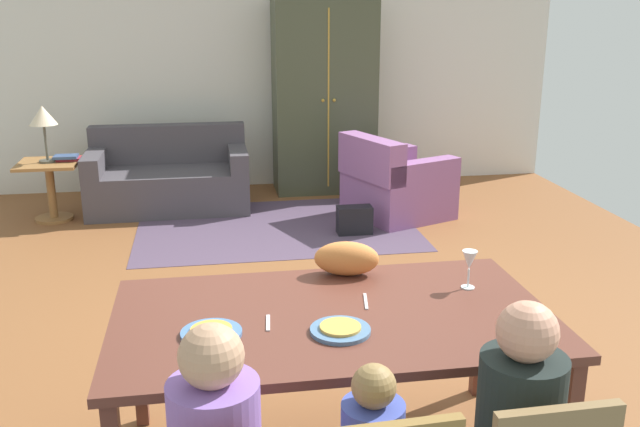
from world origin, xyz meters
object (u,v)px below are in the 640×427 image
plate_near_child (340,330)px  wine_glass (469,262)px  handbag (354,220)px  dining_table (332,327)px  book_upper (66,157)px  side_table (50,182)px  book_lower (69,159)px  armchair (394,185)px  couch (169,179)px  cat (347,258)px  armoire (324,97)px  plate_near_man (211,333)px  table_lamp (43,118)px

plate_near_child → wine_glass: bearing=27.8°
wine_glass → handbag: (0.12, 3.11, -0.76)m
dining_table → wine_glass: (0.68, 0.18, 0.20)m
book_upper → handbag: size_ratio=0.69×
side_table → book_lower: book_lower is taller
armchair → book_lower: bearing=171.5°
couch → handbag: couch is taller
cat → armoire: bearing=94.9°
dining_table → armoire: armoire is taller
dining_table → couch: bearing=101.5°
plate_near_man → wine_glass: wine_glass is taller
wine_glass → side_table: wine_glass is taller
plate_near_man → armchair: size_ratio=0.22×
wine_glass → handbag: size_ratio=0.58×
plate_near_child → table_lamp: bearing=114.8°
couch → armoire: size_ratio=0.76×
armoire → side_table: bearing=-165.5°
couch → book_upper: 1.03m
plate_near_child → side_table: (-2.02, 4.37, -0.39)m
book_upper → handbag: book_upper is taller
plate_near_child → cat: size_ratio=0.78×
cat → couch: (-1.06, 4.01, -0.54)m
armchair → book_upper: bearing=172.1°
plate_near_man → book_upper: bearing=107.1°
plate_near_man → table_lamp: (-1.49, 4.31, 0.24)m
wine_glass → book_upper: 4.77m
couch → armchair: size_ratio=1.44×
cat → book_upper: (-2.00, 3.77, -0.22)m
armchair → armoire: 1.45m
plate_near_man → couch: (-0.38, 4.57, -0.46)m
book_lower → book_upper: (-0.02, -0.03, 0.03)m
dining_table → table_lamp: bearing=115.7°
cat → book_lower: 4.29m
armoire → table_lamp: armoire is taller
dining_table → table_lamp: table_lamp is taller
armoire → side_table: 2.98m
plate_near_child → book_upper: size_ratio=1.14×
dining_table → armoire: (0.79, 4.91, 0.35)m
plate_near_man → armchair: 4.32m
armoire → table_lamp: (-2.81, -0.73, -0.04)m
wine_glass → armoire: size_ratio=0.09×
book_upper → handbag: bearing=-19.1°
plate_near_child → book_lower: plate_near_child is taller
couch → handbag: (1.71, -1.16, -0.17)m
plate_near_child → armchair: size_ratio=0.22×
cat → armchair: cat is taller
plate_near_man → plate_near_child: size_ratio=1.00×
plate_near_child → book_upper: 4.76m
dining_table → handbag: (0.81, 3.29, -0.57)m
book_lower → table_lamp: bearing=-165.3°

